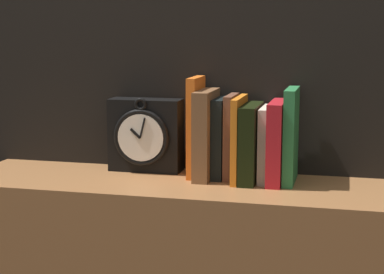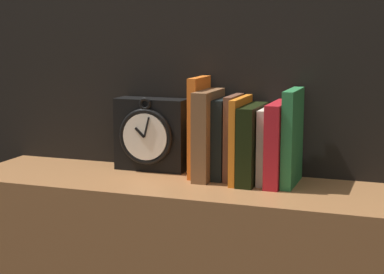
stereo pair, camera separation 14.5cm
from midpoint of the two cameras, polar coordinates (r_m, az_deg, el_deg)
wall_back at (r=1.59m, az=-1.19°, el=9.94°), size 6.00×0.05×2.60m
clock at (r=1.59m, az=-6.79°, el=0.14°), size 0.18×0.08×0.19m
book_slot0_orange at (r=1.53m, az=-2.38°, el=0.89°), size 0.02×0.11×0.24m
book_slot1_brown at (r=1.51m, az=-1.50°, el=0.22°), size 0.04×0.15×0.21m
book_slot2_black at (r=1.51m, az=-0.18°, el=-0.10°), size 0.03×0.12×0.19m
book_slot3_brown at (r=1.51m, az=0.75°, el=0.03°), size 0.02×0.11×0.20m
book_slot4_orange at (r=1.48m, az=1.43°, el=-0.17°), size 0.01×0.15×0.19m
book_slot5_black at (r=1.48m, az=2.47°, el=-0.55°), size 0.04×0.16×0.18m
book_slot6_cream at (r=1.49m, az=3.79°, el=-0.63°), size 0.02×0.13×0.17m
book_slot7_red at (r=1.47m, az=4.77°, el=-0.47°), size 0.03×0.15×0.19m
book_slot8_green at (r=1.47m, az=6.01°, el=0.10°), size 0.02×0.14×0.22m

